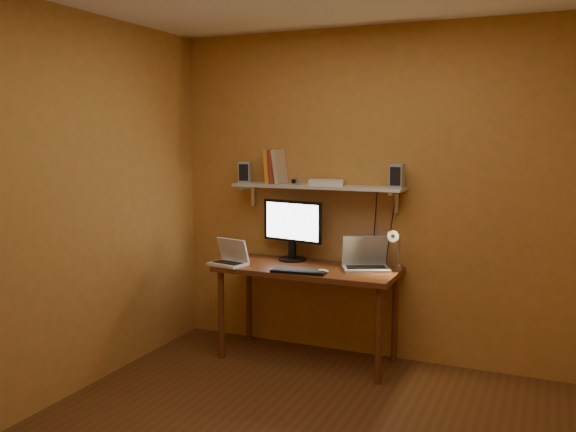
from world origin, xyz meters
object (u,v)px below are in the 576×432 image
at_px(wall_shelf, 317,187).
at_px(desk, 308,278).
at_px(laptop, 365,260).
at_px(keyboard, 299,271).
at_px(shelf_camera, 295,181).
at_px(netbook, 230,257).
at_px(mouse, 323,271).
at_px(desk_lamp, 396,244).
at_px(speaker_right, 397,176).
at_px(monitor, 292,227).
at_px(speaker_left, 245,172).
at_px(router, 326,182).

bearing_deg(wall_shelf, desk, -90.00).
relative_size(wall_shelf, laptop, 3.36).
height_order(keyboard, shelf_camera, shelf_camera).
xyz_separation_m(netbook, mouse, (0.78, 0.00, -0.04)).
relative_size(desk_lamp, speaker_right, 2.12).
relative_size(monitor, keyboard, 1.31).
height_order(wall_shelf, keyboard, wall_shelf).
bearing_deg(desk_lamp, shelf_camera, 178.88).
relative_size(laptop, speaker_left, 2.38).
bearing_deg(router, laptop, -12.69).
bearing_deg(mouse, shelf_camera, 136.90).
bearing_deg(desk_lamp, laptop, -177.39).
height_order(wall_shelf, mouse, wall_shelf).
xyz_separation_m(desk, shelf_camera, (-0.17, 0.14, 0.74)).
distance_m(keyboard, speaker_right, 1.03).
distance_m(laptop, speaker_right, 0.69).
relative_size(desk, wall_shelf, 1.00).
bearing_deg(router, speaker_right, 0.96).
bearing_deg(netbook, desk, 27.25).
distance_m(keyboard, router, 0.76).
bearing_deg(shelf_camera, desk_lamp, -1.12).
distance_m(monitor, speaker_right, 0.96).
height_order(netbook, router, router).
bearing_deg(mouse, speaker_left, 154.59).
bearing_deg(desk, shelf_camera, 139.77).
bearing_deg(desk_lamp, router, 173.25).
distance_m(monitor, speaker_left, 0.61).
distance_m(netbook, speaker_right, 1.45).
distance_m(mouse, router, 0.73).
distance_m(monitor, mouse, 0.59).
xyz_separation_m(laptop, desk_lamp, (0.23, 0.01, 0.14)).
xyz_separation_m(netbook, shelf_camera, (0.43, 0.30, 0.60)).
relative_size(desk, laptop, 3.36).
relative_size(laptop, keyboard, 1.01).
distance_m(netbook, mouse, 0.78).
xyz_separation_m(monitor, laptop, (0.64, -0.07, -0.21)).
distance_m(desk, keyboard, 0.23).
bearing_deg(monitor, desk, -31.29).
height_order(monitor, desk_lamp, monitor).
bearing_deg(desk, laptop, 15.04).
bearing_deg(speaker_left, shelf_camera, -19.80).
relative_size(netbook, desk_lamp, 0.84).
distance_m(desk, speaker_right, 1.04).
height_order(wall_shelf, shelf_camera, shelf_camera).
relative_size(monitor, netbook, 1.70).
bearing_deg(laptop, netbook, 170.44).
distance_m(laptop, router, 0.68).
relative_size(wall_shelf, router, 5.21).
bearing_deg(keyboard, monitor, 113.92).
bearing_deg(mouse, wall_shelf, 115.06).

